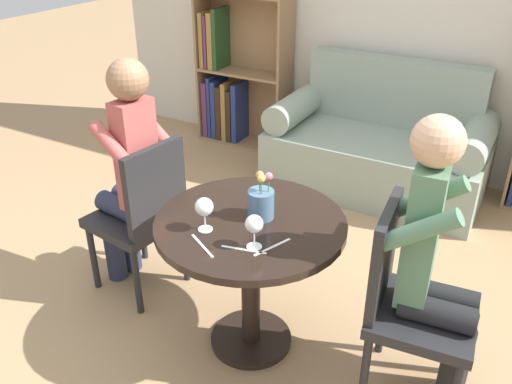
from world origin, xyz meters
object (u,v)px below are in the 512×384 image
object	(u,v)px
chair_right	(407,298)
person_left	(129,174)
wine_glass_left	(204,208)
flower_vase	(261,202)
bookshelf_left	(234,80)
couch	(378,148)
wine_glass_right	(254,225)
person_right	(437,266)
chair_left	(143,212)

from	to	relation	value
chair_right	person_left	world-z (taller)	person_left
wine_glass_left	flower_vase	world-z (taller)	flower_vase
bookshelf_left	chair_right	size ratio (longest dim) A/B	1.43
couch	wine_glass_left	world-z (taller)	couch
chair_right	wine_glass_left	xyz separation A→B (m)	(-0.83, -0.24, 0.31)
person_left	flower_vase	xyz separation A→B (m)	(0.81, -0.06, 0.09)
couch	flower_vase	xyz separation A→B (m)	(0.03, -1.85, 0.46)
bookshelf_left	person_left	distance (m)	2.16
person_left	wine_glass_right	size ratio (longest dim) A/B	8.78
person_left	person_right	size ratio (longest dim) A/B	1.01
chair_left	flower_vase	size ratio (longest dim) A/B	4.00
couch	person_left	size ratio (longest dim) A/B	1.18
couch	wine_glass_left	size ratio (longest dim) A/B	10.11
wine_glass_right	wine_glass_left	bearing A→B (deg)	177.04
chair_left	person_left	xyz separation A→B (m)	(-0.08, 0.02, 0.20)
person_left	flower_vase	size ratio (longest dim) A/B	5.80
chair_left	chair_right	world-z (taller)	same
bookshelf_left	person_left	size ratio (longest dim) A/B	0.99
chair_left	wine_glass_left	world-z (taller)	chair_left
chair_left	chair_right	bearing A→B (deg)	97.72
wine_glass_left	bookshelf_left	bearing A→B (deg)	118.74
chair_left	flower_vase	distance (m)	0.78
wine_glass_left	wine_glass_right	xyz separation A→B (m)	(0.25, -0.01, -0.00)
person_right	flower_vase	world-z (taller)	person_right
chair_left	wine_glass_right	xyz separation A→B (m)	(0.81, -0.26, 0.31)
person_right	couch	bearing A→B (deg)	17.79
couch	flower_vase	bearing A→B (deg)	-89.23
chair_left	flower_vase	world-z (taller)	flower_vase
bookshelf_left	chair_right	distance (m)	2.97
person_left	wine_glass_right	bearing A→B (deg)	80.89
bookshelf_left	person_left	bearing A→B (deg)	-73.17
flower_vase	person_right	bearing A→B (deg)	3.23
wine_glass_right	person_left	bearing A→B (deg)	162.81
couch	bookshelf_left	size ratio (longest dim) A/B	1.20
flower_vase	bookshelf_left	bearing A→B (deg)	124.07
chair_right	person_left	size ratio (longest dim) A/B	0.69
couch	chair_left	distance (m)	1.95
person_right	flower_vase	distance (m)	0.77
chair_right	flower_vase	bearing A→B (deg)	86.70
bookshelf_left	wine_glass_right	distance (m)	2.80
bookshelf_left	chair_left	distance (m)	2.20
person_left	wine_glass_right	world-z (taller)	person_left
chair_right	wine_glass_left	bearing A→B (deg)	100.15
couch	person_right	bearing A→B (deg)	-66.51
bookshelf_left	chair_left	world-z (taller)	bookshelf_left
person_left	wine_glass_left	size ratio (longest dim) A/B	8.55
chair_right	flower_vase	distance (m)	0.73
couch	person_right	distance (m)	2.01
couch	flower_vase	size ratio (longest dim) A/B	6.85
chair_left	wine_glass_left	bearing A→B (deg)	74.73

